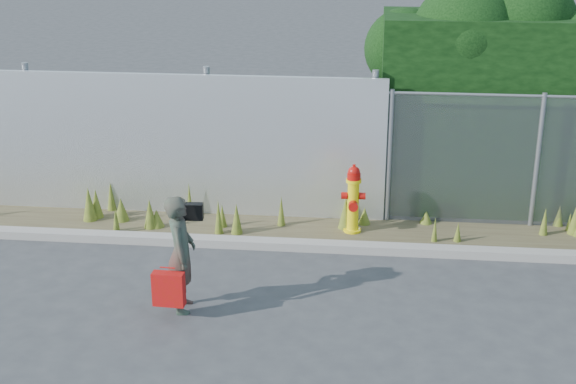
{
  "coord_description": "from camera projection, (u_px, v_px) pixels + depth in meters",
  "views": [
    {
      "loc": [
        0.74,
        -8.46,
        4.66
      ],
      "look_at": [
        -0.3,
        1.4,
        1.0
      ],
      "focal_mm": 50.0,
      "sensor_mm": 36.0,
      "label": 1
    }
  ],
  "objects": [
    {
      "name": "corrugated_fence",
      "position": [
        109.0,
        143.0,
        12.32
      ],
      "size": [
        8.5,
        0.21,
        2.3
      ],
      "color": "silver",
      "rests_on": "ground"
    },
    {
      "name": "ground",
      "position": [
        301.0,
        311.0,
        9.58
      ],
      "size": [
        80.0,
        80.0,
        0.0
      ],
      "primitive_type": "plane",
      "color": "#38383A",
      "rests_on": "ground"
    },
    {
      "name": "curb",
      "position": [
        312.0,
        246.0,
        11.24
      ],
      "size": [
        16.0,
        0.22,
        0.12
      ],
      "primitive_type": "cube",
      "color": "gray",
      "rests_on": "ground"
    },
    {
      "name": "weed_strip",
      "position": [
        351.0,
        222.0,
        11.81
      ],
      "size": [
        16.0,
        1.31,
        0.55
      ],
      "color": "#4D422C",
      "rests_on": "ground"
    },
    {
      "name": "red_tote_bag",
      "position": [
        169.0,
        289.0,
        9.28
      ],
      "size": [
        0.37,
        0.14,
        0.49
      ],
      "rotation": [
        0.0,
        0.0,
        -0.05
      ],
      "color": "#B8140A"
    },
    {
      "name": "woman",
      "position": [
        181.0,
        254.0,
        9.41
      ],
      "size": [
        0.42,
        0.57,
        1.44
      ],
      "primitive_type": "imported",
      "rotation": [
        0.0,
        0.0,
        1.72
      ],
      "color": "#0F6148",
      "rests_on": "ground"
    },
    {
      "name": "fire_hydrant",
      "position": [
        353.0,
        200.0,
        11.66
      ],
      "size": [
        0.35,
        0.32,
        1.06
      ],
      "rotation": [
        0.0,
        0.0,
        0.04
      ],
      "color": "yellow",
      "rests_on": "ground"
    },
    {
      "name": "black_shoulder_bag",
      "position": [
        192.0,
        211.0,
        9.47
      ],
      "size": [
        0.27,
        0.11,
        0.2
      ],
      "rotation": [
        0.0,
        0.0,
        0.07
      ],
      "color": "black"
    }
  ]
}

